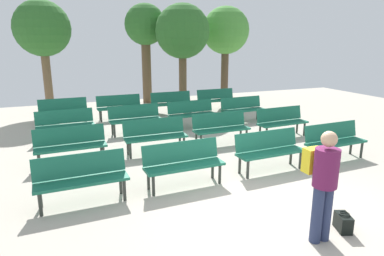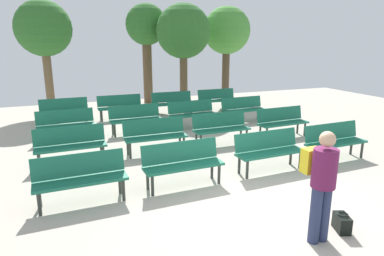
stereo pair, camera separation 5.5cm
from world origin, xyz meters
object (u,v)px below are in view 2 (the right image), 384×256
object	(u,v)px
bench_r3_c0	(64,109)
visitor_with_backpack	(321,180)
tree_0	(227,32)
bench_r1_c3	(282,120)
bench_r0_c2	(269,149)
tree_2	(43,30)
bench_r0_c1	(182,161)
bench_r2_c1	(135,117)
bench_r2_c2	(192,112)
bench_r0_c3	(334,139)
bench_r3_c2	(172,102)
bench_r2_c3	(243,108)
bench_r2_c0	(66,123)
handbag	(342,223)
bench_r1_c0	(70,143)
bench_r3_c1	(120,105)
bench_r0_c0	(80,176)
tree_1	(183,32)
bench_r1_c2	(221,127)
bench_r3_c3	(217,98)
bench_r1_c1	(155,134)
tree_3	(146,28)

from	to	relation	value
bench_r3_c0	visitor_with_backpack	xyz separation A→B (m)	(3.22, -8.93, 0.43)
tree_0	bench_r1_c3	bearing A→B (deg)	-102.60
bench_r0_c2	tree_2	world-z (taller)	tree_2
bench_r0_c1	tree_2	size ratio (longest dim) A/B	0.37
bench_r2_c1	bench_r2_c2	distance (m)	1.92
bench_r0_c3	bench_r2_c1	world-z (taller)	same
bench_r3_c2	bench_r0_c3	bearing A→B (deg)	-72.24
bench_r2_c3	bench_r2_c0	bearing A→B (deg)	178.36
bench_r0_c2	handbag	distance (m)	2.62
bench_r1_c0	tree_0	world-z (taller)	tree_0
bench_r1_c3	bench_r3_c1	world-z (taller)	same
bench_r0_c0	tree_1	world-z (taller)	tree_1
bench_r1_c2	bench_r0_c0	bearing A→B (deg)	-150.04
bench_r3_c3	tree_0	bearing A→B (deg)	57.09
bench_r0_c0	visitor_with_backpack	distance (m)	4.00
bench_r3_c3	visitor_with_backpack	bearing A→B (deg)	-106.33
bench_r0_c3	bench_r2_c1	xyz separation A→B (m)	(-3.98, 4.16, 0.00)
bench_r1_c0	bench_r3_c0	size ratio (longest dim) A/B	1.00
bench_r1_c1	visitor_with_backpack	world-z (taller)	visitor_with_backpack
bench_r1_c2	bench_r2_c1	distance (m)	2.83
visitor_with_backpack	bench_r2_c2	bearing A→B (deg)	-96.48
bench_r0_c3	bench_r2_c2	xyz separation A→B (m)	(-2.06, 4.22, 0.00)
bench_r0_c1	bench_r1_c2	world-z (taller)	same
bench_r0_c1	bench_r1_c3	bearing A→B (deg)	27.62
bench_r0_c3	bench_r3_c1	size ratio (longest dim) A/B	1.01
bench_r1_c1	visitor_with_backpack	bearing A→B (deg)	-76.55
bench_r0_c0	bench_r3_c0	bearing A→B (deg)	89.14
bench_r1_c0	bench_r3_c3	bearing A→B (deg)	34.99
bench_r0_c1	bench_r0_c2	xyz separation A→B (m)	(2.06, 0.07, 0.00)
bench_r0_c0	tree_3	bearing A→B (deg)	67.04
bench_r0_c3	bench_r2_c2	world-z (taller)	same
bench_r0_c0	bench_r3_c0	xyz separation A→B (m)	(-0.13, 6.43, 0.00)
bench_r1_c3	bench_r2_c0	bearing A→B (deg)	158.78
bench_r1_c2	bench_r2_c0	world-z (taller)	same
bench_r1_c0	bench_r3_c1	distance (m)	4.73
tree_3	tree_0	bearing A→B (deg)	-6.45
bench_r0_c2	bench_r3_c0	size ratio (longest dim) A/B	1.00
tree_3	visitor_with_backpack	bearing A→B (deg)	-92.56
bench_r2_c1	bench_r1_c3	bearing A→B (deg)	-29.51
bench_r3_c3	tree_3	bearing A→B (deg)	126.86
handbag	tree_1	bearing A→B (deg)	83.31
bench_r2_c0	tree_1	world-z (taller)	tree_1
bench_r2_c1	tree_1	size ratio (longest dim) A/B	0.37
bench_r2_c3	bench_r0_c0	bearing A→B (deg)	-145.43
bench_r0_c1	bench_r3_c1	world-z (taller)	same
bench_r2_c2	bench_r2_c3	xyz separation A→B (m)	(1.96, 0.05, 0.00)
bench_r1_c1	tree_0	bearing A→B (deg)	51.49
bench_r0_c0	bench_r2_c2	world-z (taller)	same
bench_r3_c3	handbag	xyz separation A→B (m)	(-2.17, -9.02, -0.37)
bench_r2_c1	bench_r2_c0	bearing A→B (deg)	177.88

